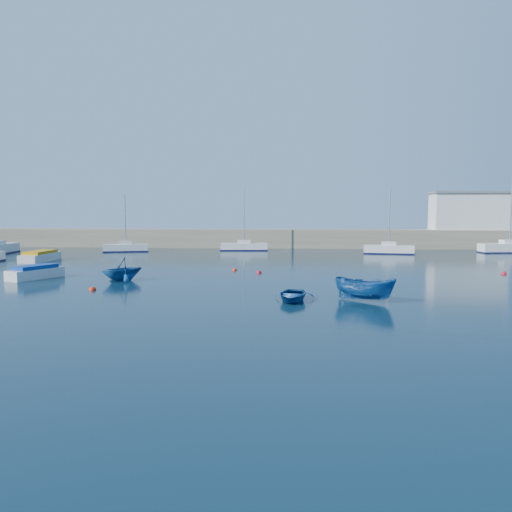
# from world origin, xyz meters

# --- Properties ---
(ground) EXTENTS (220.00, 220.00, 0.00)m
(ground) POSITION_xyz_m (0.00, 0.00, 0.00)
(ground) COLOR #0C2434
(ground) RESTS_ON ground
(back_wall) EXTENTS (96.00, 4.50, 2.60)m
(back_wall) POSITION_xyz_m (0.00, 46.00, 1.30)
(back_wall) COLOR gray
(back_wall) RESTS_ON ground
(harbor_office) EXTENTS (10.00, 4.00, 5.00)m
(harbor_office) POSITION_xyz_m (30.00, 46.00, 5.10)
(harbor_office) COLOR silver
(harbor_office) RESTS_ON back_wall
(sailboat_5) EXTENTS (5.77, 2.98, 7.36)m
(sailboat_5) POSITION_xyz_m (-15.75, 37.12, 0.54)
(sailboat_5) COLOR silver
(sailboat_5) RESTS_ON ground
(sailboat_6) EXTENTS (6.26, 2.21, 8.05)m
(sailboat_6) POSITION_xyz_m (-0.84, 40.21, 0.54)
(sailboat_6) COLOR silver
(sailboat_6) RESTS_ON ground
(sailboat_7) EXTENTS (6.07, 2.39, 7.85)m
(sailboat_7) POSITION_xyz_m (17.25, 36.28, 0.59)
(sailboat_7) COLOR silver
(sailboat_7) RESTS_ON ground
(sailboat_8) EXTENTS (7.50, 2.89, 9.56)m
(sailboat_8) POSITION_xyz_m (32.69, 39.02, 0.64)
(sailboat_8) COLOR silver
(sailboat_8) RESTS_ON ground
(motorboat_1) EXTENTS (3.16, 4.56, 1.06)m
(motorboat_1) POSITION_xyz_m (-14.48, 11.86, 0.50)
(motorboat_1) COLOR silver
(motorboat_1) RESTS_ON ground
(motorboat_2) EXTENTS (2.06, 5.41, 1.10)m
(motorboat_2) POSITION_xyz_m (-20.78, 24.84, 0.52)
(motorboat_2) COLOR silver
(motorboat_2) RESTS_ON ground
(dinghy_center) EXTENTS (2.73, 3.54, 0.68)m
(dinghy_center) POSITION_xyz_m (5.39, 3.62, 0.34)
(dinghy_center) COLOR navy
(dinghy_center) RESTS_ON ground
(dinghy_left) EXTENTS (4.30, 4.31, 1.72)m
(dinghy_left) POSITION_xyz_m (-7.40, 11.21, 0.86)
(dinghy_left) COLOR navy
(dinghy_left) RESTS_ON ground
(dinghy_right) EXTENTS (3.93, 3.03, 1.44)m
(dinghy_right) POSITION_xyz_m (9.58, 3.81, 0.72)
(dinghy_right) COLOR navy
(dinghy_right) RESTS_ON ground
(buoy_0) EXTENTS (0.48, 0.48, 0.48)m
(buoy_0) POSITION_xyz_m (-7.86, 6.68, 0.00)
(buoy_0) COLOR red
(buoy_0) RESTS_ON ground
(buoy_1) EXTENTS (0.46, 0.46, 0.46)m
(buoy_1) POSITION_xyz_m (2.62, 16.48, 0.00)
(buoy_1) COLOR red
(buoy_1) RESTS_ON ground
(buoy_3) EXTENTS (0.43, 0.43, 0.43)m
(buoy_3) POSITION_xyz_m (0.36, 18.15, 0.00)
(buoy_3) COLOR red
(buoy_3) RESTS_ON ground
(buoy_4) EXTENTS (0.45, 0.45, 0.45)m
(buoy_4) POSITION_xyz_m (23.01, 17.20, 0.00)
(buoy_4) COLOR red
(buoy_4) RESTS_ON ground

